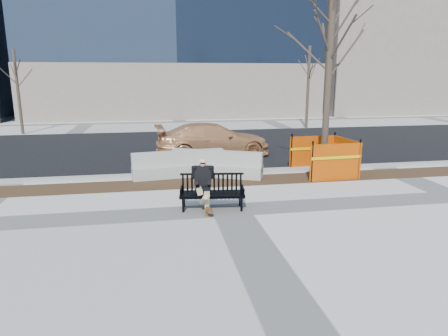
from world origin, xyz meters
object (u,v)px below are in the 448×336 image
at_px(tree_fence, 323,175).
at_px(jersey_barrier_right, 217,176).
at_px(bench, 212,209).
at_px(seated_man, 203,208).
at_px(sedan, 213,156).
at_px(jersey_barrier_left, 179,177).

distance_m(tree_fence, jersey_barrier_right, 3.51).
relative_size(bench, seated_man, 1.30).
relative_size(tree_fence, sedan, 1.40).
height_order(sedan, jersey_barrier_right, sedan).
bearing_deg(seated_man, jersey_barrier_left, 104.26).
bearing_deg(bench, seated_man, 169.06).
bearing_deg(bench, jersey_barrier_left, 107.79).
bearing_deg(seated_man, jersey_barrier_right, 82.48).
distance_m(bench, jersey_barrier_left, 3.37).
xyz_separation_m(bench, seated_man, (-0.22, 0.07, 0.00)).
height_order(tree_fence, jersey_barrier_left, tree_fence).
distance_m(sedan, jersey_barrier_left, 3.52).
distance_m(seated_man, jersey_barrier_left, 3.26).
distance_m(seated_man, sedan, 6.49).
height_order(seated_man, sedan, sedan).
xyz_separation_m(seated_man, sedan, (1.20, 6.38, 0.00)).
xyz_separation_m(tree_fence, jersey_barrier_right, (-3.48, 0.42, 0.00)).
relative_size(bench, tree_fence, 0.25).
xyz_separation_m(sedan, jersey_barrier_right, (-0.38, -3.30, 0.00)).
distance_m(bench, sedan, 6.53).
relative_size(sedan, jersey_barrier_right, 1.54).
relative_size(jersey_barrier_left, jersey_barrier_right, 1.00).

